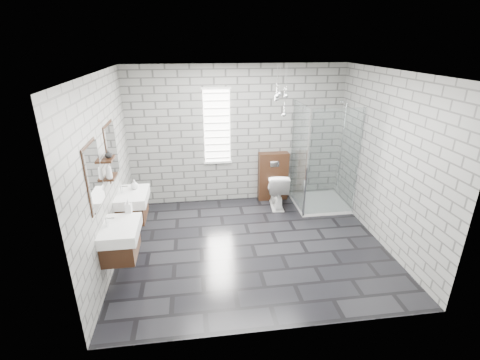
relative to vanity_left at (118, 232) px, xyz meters
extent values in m
cube|color=black|center=(1.91, 0.62, -0.77)|extent=(4.20, 3.60, 0.02)
cube|color=white|center=(1.91, 0.62, 1.95)|extent=(4.20, 3.60, 0.02)
cube|color=gray|center=(1.91, 2.43, 0.59)|extent=(4.20, 0.02, 2.70)
cube|color=gray|center=(1.91, -1.19, 0.59)|extent=(4.20, 0.02, 2.70)
cube|color=gray|center=(-0.20, 0.62, 0.59)|extent=(0.02, 3.60, 2.70)
cube|color=gray|center=(4.02, 0.62, 0.59)|extent=(0.02, 3.60, 2.70)
cube|color=#381F11|center=(0.02, 0.00, -0.21)|extent=(0.42, 0.62, 0.30)
cube|color=silver|center=(0.22, 0.00, -0.18)|extent=(0.02, 0.35, 0.01)
cube|color=white|center=(0.04, 0.00, 0.02)|extent=(0.47, 0.70, 0.15)
cylinder|color=silver|center=(-0.11, 0.00, 0.15)|extent=(0.04, 0.04, 0.12)
cylinder|color=silver|center=(-0.06, 0.00, 0.20)|extent=(0.10, 0.02, 0.02)
cube|color=white|center=(-0.17, 0.00, 0.79)|extent=(0.03, 0.55, 0.80)
cube|color=#381F11|center=(-0.19, 0.00, 0.79)|extent=(0.01, 0.59, 0.84)
cube|color=#381F11|center=(0.02, 1.05, -0.21)|extent=(0.42, 0.62, 0.30)
cube|color=silver|center=(0.22, 1.05, -0.18)|extent=(0.02, 0.35, 0.01)
cube|color=white|center=(0.04, 1.05, 0.02)|extent=(0.47, 0.70, 0.15)
cylinder|color=silver|center=(-0.11, 1.05, 0.15)|extent=(0.04, 0.04, 0.12)
cylinder|color=silver|center=(-0.06, 1.05, 0.20)|extent=(0.10, 0.02, 0.02)
cube|color=white|center=(-0.17, 1.05, 0.79)|extent=(0.03, 0.55, 0.80)
cube|color=#381F11|center=(-0.19, 1.05, 0.79)|extent=(0.01, 0.59, 0.84)
cube|color=#381F11|center=(-0.12, 0.57, 0.56)|extent=(0.14, 0.30, 0.03)
cube|color=#381F11|center=(-0.12, 0.57, 0.82)|extent=(0.14, 0.30, 0.03)
cube|color=white|center=(1.51, 2.40, 0.79)|extent=(0.50, 0.02, 1.40)
cube|color=silver|center=(1.51, 2.39, 1.51)|extent=(0.56, 0.04, 0.04)
cube|color=silver|center=(1.51, 2.39, 0.07)|extent=(0.56, 0.04, 0.04)
cube|color=silver|center=(1.51, 2.38, 0.16)|extent=(0.48, 0.01, 0.02)
cube|color=silver|center=(1.51, 2.38, 0.30)|extent=(0.48, 0.01, 0.02)
cube|color=silver|center=(1.51, 2.38, 0.44)|extent=(0.48, 0.01, 0.02)
cube|color=silver|center=(1.51, 2.38, 0.58)|extent=(0.48, 0.01, 0.02)
cube|color=silver|center=(1.51, 2.38, 0.72)|extent=(0.48, 0.01, 0.02)
cube|color=silver|center=(1.51, 2.38, 0.86)|extent=(0.48, 0.01, 0.02)
cube|color=silver|center=(1.51, 2.38, 1.00)|extent=(0.48, 0.01, 0.02)
cube|color=silver|center=(1.51, 2.38, 1.14)|extent=(0.48, 0.01, 0.02)
cube|color=silver|center=(1.51, 2.38, 1.28)|extent=(0.48, 0.01, 0.03)
cube|color=silver|center=(1.51, 2.38, 1.42)|extent=(0.48, 0.01, 0.03)
cube|color=#381F11|center=(2.63, 2.32, -0.26)|extent=(0.60, 0.20, 1.00)
cube|color=silver|center=(2.63, 2.21, 0.04)|extent=(0.18, 0.01, 0.12)
cube|color=white|center=(3.51, 1.92, -0.73)|extent=(1.00, 1.00, 0.06)
cube|color=silver|center=(3.51, 1.43, 0.27)|extent=(1.00, 0.01, 2.00)
cube|color=silver|center=(3.02, 1.92, 0.27)|extent=(0.01, 1.00, 2.00)
cube|color=silver|center=(3.02, 1.43, 0.27)|extent=(0.03, 0.03, 2.00)
cube|color=silver|center=(3.99, 1.43, 0.27)|extent=(0.03, 0.03, 2.00)
cylinder|color=silver|center=(3.95, 2.12, 0.34)|extent=(0.02, 0.02, 1.80)
cylinder|color=silver|center=(3.87, 2.12, 1.26)|extent=(0.14, 0.14, 0.02)
sphere|color=silver|center=(2.54, 1.91, 1.42)|extent=(0.09, 0.09, 0.09)
cylinder|color=silver|center=(2.54, 1.91, 1.71)|extent=(0.01, 0.01, 0.48)
sphere|color=silver|center=(2.70, 1.97, 1.08)|extent=(0.09, 0.09, 0.09)
cylinder|color=silver|center=(2.70, 1.97, 1.53)|extent=(0.01, 0.01, 0.82)
sphere|color=silver|center=(2.62, 2.06, 1.44)|extent=(0.09, 0.09, 0.09)
cylinder|color=silver|center=(2.62, 2.06, 1.71)|extent=(0.01, 0.01, 0.46)
sphere|color=silver|center=(2.55, 1.99, 1.36)|extent=(0.09, 0.09, 0.09)
cylinder|color=silver|center=(2.55, 1.99, 1.67)|extent=(0.01, 0.01, 0.54)
sphere|color=silver|center=(2.73, 2.00, 1.41)|extent=(0.09, 0.09, 0.09)
cylinder|color=silver|center=(2.73, 2.00, 1.70)|extent=(0.01, 0.01, 0.49)
imported|color=white|center=(2.63, 1.96, -0.40)|extent=(0.46, 0.73, 0.71)
imported|color=#B2B2B2|center=(0.10, 0.37, 0.19)|extent=(0.09, 0.10, 0.20)
imported|color=#B2B2B2|center=(0.07, 1.19, 0.17)|extent=(0.16, 0.16, 0.16)
imported|color=#B2B2B2|center=(-0.11, 0.46, 0.69)|extent=(0.11, 0.11, 0.23)
imported|color=#B2B2B2|center=(-0.11, 0.57, 0.89)|extent=(0.11, 0.11, 0.11)
camera|label=1|loc=(1.06, -4.15, 2.35)|focal=26.00mm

